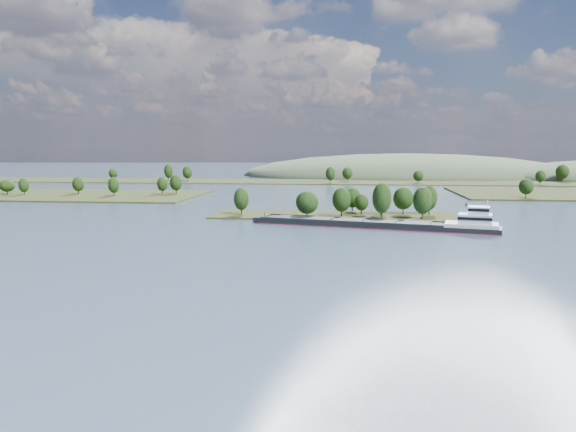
# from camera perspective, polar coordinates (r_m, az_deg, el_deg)

# --- Properties ---
(ground) EXTENTS (1800.00, 1800.00, 0.00)m
(ground) POSITION_cam_1_polar(r_m,az_deg,el_deg) (172.24, 4.02, -2.45)
(ground) COLOR #3D526A
(ground) RESTS_ON ground
(tree_island) EXTENTS (100.00, 33.02, 15.33)m
(tree_island) POSITION_cam_1_polar(r_m,az_deg,el_deg) (229.11, 6.45, 0.96)
(tree_island) COLOR #272F15
(tree_island) RESTS_ON ground
(back_shoreline) EXTENTS (900.00, 60.00, 15.08)m
(back_shoreline) POSITION_cam_1_polar(r_m,az_deg,el_deg) (450.36, 6.62, 3.49)
(back_shoreline) COLOR #272F15
(back_shoreline) RESTS_ON ground
(hill_west) EXTENTS (320.00, 160.00, 44.00)m
(hill_west) POSITION_cam_1_polar(r_m,az_deg,el_deg) (552.99, 12.00, 3.97)
(hill_west) COLOR #425339
(hill_west) RESTS_ON ground
(cargo_barge) EXTENTS (87.63, 30.96, 11.86)m
(cargo_barge) POSITION_cam_1_polar(r_m,az_deg,el_deg) (200.83, 10.20, -0.75)
(cargo_barge) COLOR black
(cargo_barge) RESTS_ON ground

